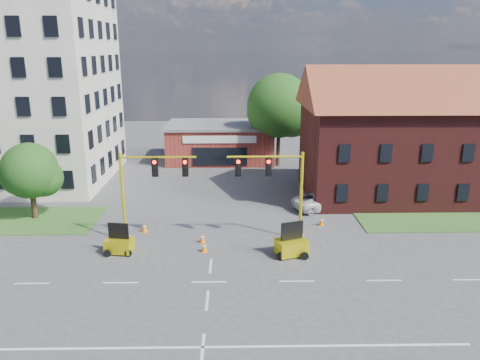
{
  "coord_description": "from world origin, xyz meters",
  "views": [
    {
      "loc": [
        1.34,
        -23.97,
        12.86
      ],
      "look_at": [
        1.94,
        10.0,
        3.17
      ],
      "focal_mm": 35.0,
      "sensor_mm": 36.0,
      "label": 1
    }
  ],
  "objects": [
    {
      "name": "trailer_east",
      "position": [
        5.11,
        3.46,
        0.68
      ],
      "size": [
        2.22,
        1.83,
        2.18
      ],
      "rotation": [
        0.0,
        0.0,
        0.33
      ],
      "color": "yellow",
      "rests_on": "ground"
    },
    {
      "name": "brick_shop",
      "position": [
        0.0,
        29.98,
        2.16
      ],
      "size": [
        12.4,
        8.4,
        4.3
      ],
      "color": "maroon",
      "rests_on": "ground"
    },
    {
      "name": "grass_verge_ne",
      "position": [
        18.0,
        9.0,
        0.04
      ],
      "size": [
        14.0,
        4.0,
        0.08
      ],
      "primitive_type": "cube",
      "color": "#2D4F1D",
      "rests_on": "ground"
    },
    {
      "name": "ground",
      "position": [
        0.0,
        0.0,
        0.0
      ],
      "size": [
        120.0,
        120.0,
        0.0
      ],
      "primitive_type": "plane",
      "color": "#414043",
      "rests_on": "ground"
    },
    {
      "name": "lane_markings",
      "position": [
        0.0,
        -3.0,
        0.01
      ],
      "size": [
        60.0,
        36.0,
        0.01
      ],
      "primitive_type": null,
      "color": "silver",
      "rests_on": "ground"
    },
    {
      "name": "cone_c",
      "position": [
        -0.49,
        4.08,
        0.34
      ],
      "size": [
        0.4,
        0.4,
        0.7
      ],
      "color": "orange",
      "rests_on": "ground"
    },
    {
      "name": "trailer_west",
      "position": [
        -5.96,
        4.04,
        0.61
      ],
      "size": [
        1.89,
        1.42,
        1.96
      ],
      "rotation": [
        0.0,
        0.0,
        -0.17
      ],
      "color": "yellow",
      "rests_on": "ground"
    },
    {
      "name": "cone_a",
      "position": [
        -0.71,
        5.56,
        0.34
      ],
      "size": [
        0.4,
        0.4,
        0.7
      ],
      "color": "orange",
      "rests_on": "ground"
    },
    {
      "name": "cone_b",
      "position": [
        -5.0,
        7.55,
        0.34
      ],
      "size": [
        0.4,
        0.4,
        0.7
      ],
      "color": "orange",
      "rests_on": "ground"
    },
    {
      "name": "tree_nw_front",
      "position": [
        -13.78,
        10.58,
        3.67
      ],
      "size": [
        4.48,
        4.26,
        5.97
      ],
      "color": "#332312",
      "rests_on": "ground"
    },
    {
      "name": "office_block",
      "position": [
        -20.0,
        21.9,
        10.31
      ],
      "size": [
        18.4,
        15.4,
        20.6
      ],
      "color": "beige",
      "rests_on": "ground"
    },
    {
      "name": "cone_d",
      "position": [
        8.0,
        8.63,
        0.34
      ],
      "size": [
        0.4,
        0.4,
        0.7
      ],
      "color": "orange",
      "rests_on": "ground"
    },
    {
      "name": "pickup_white",
      "position": [
        8.76,
        12.29,
        0.69
      ],
      "size": [
        5.46,
        4.01,
        1.38
      ],
      "primitive_type": "imported",
      "rotation": [
        0.0,
        0.0,
        1.96
      ],
      "color": "silver",
      "rests_on": "ground"
    },
    {
      "name": "tree_large",
      "position": [
        6.86,
        27.08,
        6.43
      ],
      "size": [
        7.35,
        7.0,
        10.22
      ],
      "color": "#332312",
      "rests_on": "ground"
    },
    {
      "name": "townhouse_row",
      "position": [
        18.0,
        16.0,
        5.93
      ],
      "size": [
        21.0,
        11.0,
        11.5
      ],
      "color": "#4F1917",
      "rests_on": "ground"
    },
    {
      "name": "signal_mast_west",
      "position": [
        -4.36,
        6.0,
        3.92
      ],
      "size": [
        5.3,
        0.6,
        6.2
      ],
      "color": "gray",
      "rests_on": "ground"
    },
    {
      "name": "signal_mast_east",
      "position": [
        4.36,
        6.0,
        3.92
      ],
      "size": [
        5.3,
        0.6,
        6.2
      ],
      "color": "gray",
      "rests_on": "ground"
    }
  ]
}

